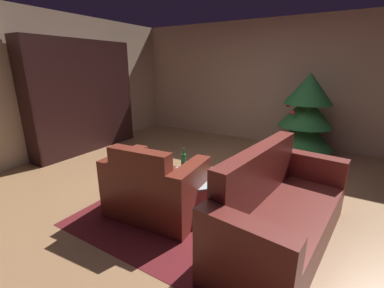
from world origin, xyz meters
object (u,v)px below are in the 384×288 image
Objects in this scene: coffee_table at (194,179)px; decorated_tree at (306,115)px; bookshelf_unit at (89,99)px; book_stack_on_table at (188,171)px; bottle_on_table at (183,162)px; armchair_red at (155,189)px; couch_red at (279,213)px.

coffee_table is 2.74m from decorated_tree.
coffee_table is at bearing -18.02° from bookshelf_unit.
bottle_on_table reaches higher than book_stack_on_table.
bookshelf_unit is at bearing 153.82° from armchair_red.
book_stack_on_table is (0.24, 0.32, 0.15)m from armchair_red.
book_stack_on_table is (2.89, -0.98, -0.55)m from bookshelf_unit.
bottle_on_table is at bearing 74.56° from armchair_red.
coffee_table is at bearing 172.62° from couch_red.
bottle_on_table is 0.19× the size of decorated_tree.
coffee_table is 0.11m from book_stack_on_table.
couch_red is at bearing -15.41° from bookshelf_unit.
decorated_tree reaches higher than coffee_table.
coffee_table is at bearing 49.45° from armchair_red.
decorated_tree reaches higher than bottle_on_table.
coffee_table is (0.29, 0.34, 0.05)m from armchair_red.
armchair_red is 0.47m from bottle_on_table.
bookshelf_unit reaches higher than book_stack_on_table.
book_stack_on_table is at bearing 174.20° from couch_red.
book_stack_on_table is 0.76× the size of bottle_on_table.
decorated_tree is at bearing 94.36° from couch_red.
couch_red is at bearing 9.38° from armchair_red.
book_stack_on_table is 0.16m from bottle_on_table.
couch_red is at bearing -9.46° from bottle_on_table.
bottle_on_table is (-1.18, 0.20, 0.21)m from couch_red.
couch_red is 2.70× the size of coffee_table.
armchair_red is 1.32m from couch_red.
decorated_tree is (3.74, 1.64, -0.22)m from bookshelf_unit.
bookshelf_unit is at bearing 161.98° from coffee_table.
decorated_tree is (0.80, 2.59, 0.41)m from coffee_table.
bottle_on_table is at bearing -17.86° from bookshelf_unit.
bookshelf_unit is at bearing 164.59° from couch_red.
bottle_on_table is (0.11, 0.41, 0.21)m from armchair_red.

